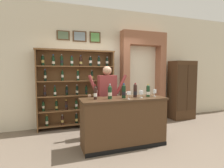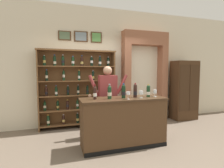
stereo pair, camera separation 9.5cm
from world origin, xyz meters
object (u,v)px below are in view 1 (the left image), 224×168
wine_shelf (77,87)px  side_cabinet (182,90)px  tasting_bottle_grappa (135,91)px  tasting_bottle_prosecco (95,93)px  tasting_bottle_super_tuscan (148,91)px  shopkeeper (107,93)px  tasting_bottle_rosso (110,92)px  wine_glass_center (129,94)px  wine_glass_spare (155,92)px  tasting_bottle_bianco (124,91)px  tasting_counter (123,122)px  wine_glass_right (141,93)px

wine_shelf → side_cabinet: wine_shelf is taller
side_cabinet → tasting_bottle_grappa: bearing=-151.0°
tasting_bottle_prosecco → tasting_bottle_super_tuscan: (1.15, -0.01, -0.00)m
side_cabinet → tasting_bottle_grappa: 2.61m
shopkeeper → tasting_bottle_rosso: 0.70m
tasting_bottle_prosecco → wine_glass_center: size_ratio=1.94×
wine_shelf → wine_glass_spare: bearing=-46.5°
tasting_bottle_bianco → wine_shelf: bearing=115.8°
tasting_bottle_grappa → tasting_bottle_rosso: bearing=-176.2°
shopkeeper → tasting_bottle_bianco: size_ratio=5.49×
tasting_counter → tasting_bottle_rosso: (-0.30, -0.02, 0.63)m
tasting_bottle_prosecco → tasting_bottle_rosso: tasting_bottle_rosso is taller
shopkeeper → wine_glass_right: 0.90m
wine_shelf → tasting_bottle_bianco: 1.69m
shopkeeper → tasting_bottle_grappa: 0.77m
tasting_bottle_bianco → wine_glass_spare: size_ratio=1.99×
tasting_bottle_bianco → tasting_bottle_super_tuscan: bearing=1.6°
wine_shelf → wine_glass_center: 1.85m
shopkeeper → tasting_bottle_grappa: (0.41, -0.64, 0.11)m
tasting_bottle_prosecco → wine_glass_right: tasting_bottle_prosecco is taller
tasting_bottle_rosso → wine_glass_center: bearing=-25.3°
tasting_bottle_bianco → tasting_bottle_grappa: bearing=6.1°
tasting_bottle_prosecco → side_cabinet: bearing=22.0°
tasting_bottle_prosecco → tasting_bottle_grappa: tasting_bottle_grappa is taller
wine_shelf → wine_glass_right: 1.94m
side_cabinet → wine_glass_spare: (-1.83, -1.30, 0.17)m
wine_glass_spare → tasting_bottle_grappa: bearing=175.1°
wine_glass_center → tasting_counter: bearing=101.1°
tasting_bottle_prosecco → tasting_bottle_grappa: bearing=0.3°
wine_shelf → tasting_bottle_rosso: bearing=-74.0°
side_cabinet → tasting_counter: side_cabinet is taller
wine_glass_center → shopkeeper: bearing=101.8°
tasting_bottle_bianco → tasting_bottle_super_tuscan: size_ratio=1.14×
tasting_bottle_bianco → wine_glass_spare: 0.71m
tasting_bottle_prosecco → wine_glass_spare: 1.30m
wine_glass_center → wine_glass_right: size_ratio=1.03×
wine_shelf → tasting_bottle_grappa: 1.80m
wine_glass_center → wine_glass_right: wine_glass_center is taller
shopkeeper → wine_glass_right: size_ratio=11.25×
tasting_counter → side_cabinet: bearing=26.6°
tasting_bottle_prosecco → tasting_bottle_bianco: tasting_bottle_bianco is taller
tasting_counter → wine_glass_center: 0.63m
side_cabinet → tasting_bottle_rosso: (-2.85, -1.30, 0.20)m
tasting_bottle_bianco → tasting_bottle_grappa: 0.27m
side_cabinet → tasting_bottle_grappa: side_cabinet is taller
wine_shelf → tasting_bottle_grappa: size_ratio=7.00×
tasting_bottle_grappa → wine_glass_spare: 0.45m
side_cabinet → tasting_bottle_super_tuscan: size_ratio=6.98×
wine_glass_right → tasting_bottle_rosso: bearing=173.2°
tasting_bottle_bianco → wine_glass_center: 0.17m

